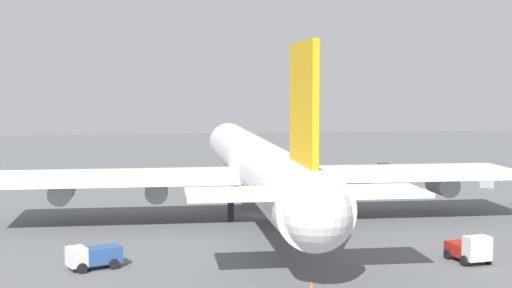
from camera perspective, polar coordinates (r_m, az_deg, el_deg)
The scene contains 9 objects.
ground_plane at distance 87.57m, azimuth -0.00°, elevation -5.58°, with size 286.86×286.86×0.00m, color slate.
cargo_airplane at distance 86.21m, azimuth 0.04°, elevation -1.65°, with size 71.72×59.91×18.97m.
pushback_tractor at distance 64.36m, azimuth -12.48°, elevation -8.46°, with size 3.59×4.83×2.05m.
baggage_tug at distance 67.71m, azimuth 16.21°, elevation -7.81°, with size 4.55×3.20×2.55m.
cargo_loader at distance 125.46m, azimuth 9.70°, elevation -1.99°, with size 4.93×2.47×2.38m.
cargo_container_fore at distance 126.09m, azimuth 18.25°, elevation -2.23°, with size 3.33×3.28×1.80m.
cargo_container_aft at distance 117.00m, azimuth 17.64°, elevation -2.73°, with size 3.84×3.73×1.83m.
safety_cone_nose at distance 119.00m, azimuth -3.16°, elevation -2.67°, with size 0.48×0.48×0.69m, color orange.
safety_cone_tail at distance 56.42m, azimuth 4.33°, elevation -10.99°, with size 0.56×0.56×0.80m, color orange.
Camera 1 is at (-85.36, 11.67, 15.70)m, focal length 51.70 mm.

